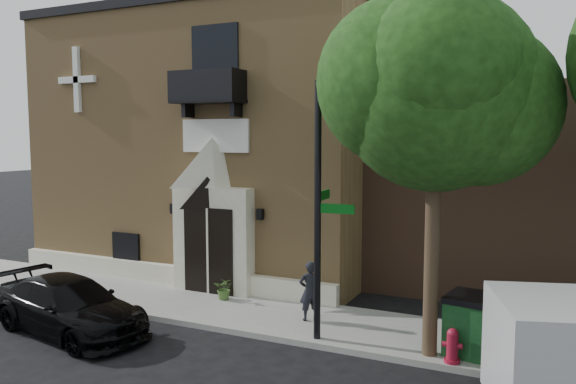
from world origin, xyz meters
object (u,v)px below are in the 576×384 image
object	(u,v)px
street_sign	(319,211)
fire_hydrant	(452,346)
dumpster	(495,328)
pedestrian_near	(310,291)
black_sedan	(69,306)

from	to	relation	value
street_sign	fire_hydrant	distance (m)	4.08
dumpster	pedestrian_near	size ratio (longest dim) A/B	1.39
street_sign	fire_hydrant	world-z (taller)	street_sign
street_sign	dumpster	distance (m)	4.55
black_sedan	street_sign	size ratio (longest dim) A/B	0.79
dumpster	pedestrian_near	distance (m)	4.58
black_sedan	pedestrian_near	bearing A→B (deg)	-49.01
dumpster	black_sedan	bearing A→B (deg)	-156.73
black_sedan	dumpster	world-z (taller)	dumpster
black_sedan	pedestrian_near	size ratio (longest dim) A/B	3.04
pedestrian_near	black_sedan	bearing A→B (deg)	-9.62
street_sign	dumpster	size ratio (longest dim) A/B	2.79
street_sign	dumpster	world-z (taller)	street_sign
street_sign	pedestrian_near	distance (m)	2.59
fire_hydrant	pedestrian_near	distance (m)	3.99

